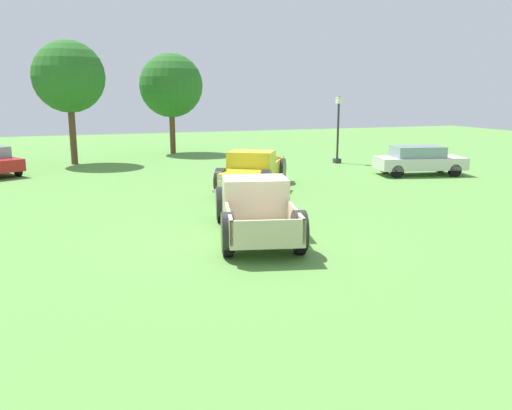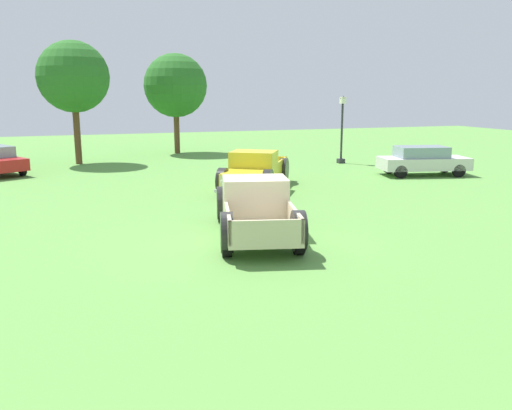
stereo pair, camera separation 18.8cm
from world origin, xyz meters
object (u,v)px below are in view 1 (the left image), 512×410
object	(u,v)px
oak_tree_west	(171,86)
lamp_post_near	(338,128)
pickup_truck_behind_left	(251,172)
oak_tree_center	(69,77)
sedan_distant_b	(419,160)
pickup_truck_foreground	(255,207)

from	to	relation	value
oak_tree_west	lamp_post_near	bearing A→B (deg)	-45.87
pickup_truck_behind_left	lamp_post_near	bearing A→B (deg)	41.26
pickup_truck_behind_left	oak_tree_center	bearing A→B (deg)	120.34
sedan_distant_b	oak_tree_west	distance (m)	16.78
lamp_post_near	oak_tree_center	size ratio (longest dim) A/B	0.56
pickup_truck_foreground	sedan_distant_b	distance (m)	13.51
oak_tree_west	oak_tree_center	xyz separation A→B (m)	(-6.26, -3.47, 0.40)
pickup_truck_behind_left	oak_tree_west	xyz separation A→B (m)	(-0.30, 14.67, 3.59)
pickup_truck_foreground	oak_tree_west	xyz separation A→B (m)	(1.83, 20.97, 3.59)
pickup_truck_behind_left	lamp_post_near	world-z (taller)	lamp_post_near
pickup_truck_behind_left	oak_tree_west	distance (m)	15.10
pickup_truck_behind_left	oak_tree_center	xyz separation A→B (m)	(-6.56, 11.20, 3.99)
pickup_truck_foreground	pickup_truck_behind_left	distance (m)	6.65
lamp_post_near	oak_tree_center	xyz separation A→B (m)	(-14.08, 4.60, 2.79)
pickup_truck_foreground	oak_tree_west	distance (m)	21.36
pickup_truck_behind_left	sedan_distant_b	distance (m)	9.16
sedan_distant_b	oak_tree_west	size ratio (longest dim) A/B	0.70
sedan_distant_b	oak_tree_center	xyz separation A→B (m)	(-15.64, 9.96, 4.02)
oak_tree_center	pickup_truck_behind_left	bearing A→B (deg)	-59.66
pickup_truck_behind_left	sedan_distant_b	bearing A→B (deg)	7.77
pickup_truck_behind_left	oak_tree_west	bearing A→B (deg)	91.16
sedan_distant_b	oak_tree_west	xyz separation A→B (m)	(-9.38, 13.43, 3.63)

